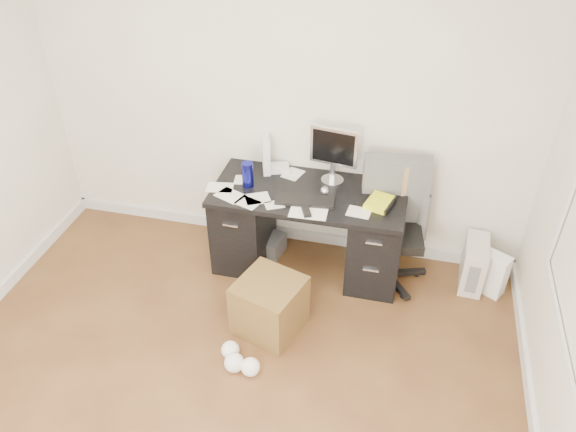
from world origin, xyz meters
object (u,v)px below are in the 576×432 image
Objects in this scene: office_chair at (393,227)px; pc_tower at (474,264)px; wicker_basket at (270,306)px; lcd_monitor at (334,155)px; desk at (308,227)px; keyboard at (305,200)px.

office_chair is 0.75m from pc_tower.
wicker_basket is at bearing -146.16° from pc_tower.
lcd_monitor reaches higher than office_chair.
wicker_basket is at bearing -99.59° from desk.
lcd_monitor is (0.15, 0.19, 0.59)m from desk.
lcd_monitor is at bearing 59.57° from keyboard.
lcd_monitor is 0.72m from office_chair.
desk is at bearing 82.18° from keyboard.
wicker_basket is (-0.13, -0.75, -0.18)m from desk.
lcd_monitor is at bearing 73.67° from wicker_basket.
lcd_monitor reaches higher than wicker_basket.
keyboard is (-0.15, -0.33, -0.22)m from lcd_monitor.
desk is 0.63m from lcd_monitor.
pc_tower is 1.69m from wicker_basket.
lcd_monitor is 1.24m from wicker_basket.
keyboard reaches higher than pc_tower.
wicker_basket is at bearing -97.88° from lcd_monitor.
office_chair is 1.14m from wicker_basket.
pc_tower is at bearing 4.35° from desk.
desk is 3.82× the size of pc_tower.
keyboard reaches higher than wicker_basket.
desk is at bearing 171.98° from office_chair.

